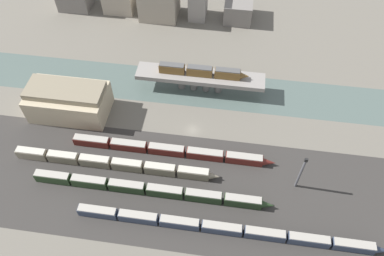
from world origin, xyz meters
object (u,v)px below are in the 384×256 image
at_px(train_on_bridge, 202,71).
at_px(train_yard_far, 114,164).
at_px(warehouse_building, 69,101).
at_px(signal_tower, 301,173).
at_px(train_yard_near, 226,229).
at_px(train_yard_mid, 150,190).
at_px(train_yard_outer, 171,150).

bearing_deg(train_on_bridge, train_yard_far, -121.24).
height_order(warehouse_building, signal_tower, signal_tower).
height_order(train_yard_near, train_yard_far, train_yard_far).
bearing_deg(signal_tower, warehouse_building, 165.90).
xyz_separation_m(train_yard_mid, train_yard_far, (-13.64, 7.84, 0.04)).
bearing_deg(warehouse_building, train_yard_mid, -39.38).
relative_size(train_yard_mid, warehouse_building, 2.74).
bearing_deg(train_yard_near, train_on_bridge, 104.03).
bearing_deg(train_yard_far, train_on_bridge, 58.76).
xyz_separation_m(warehouse_building, signal_tower, (82.33, -20.67, 2.04)).
distance_m(train_on_bridge, signal_tower, 52.74).
height_order(train_yard_near, train_yard_mid, train_yard_mid).
bearing_deg(warehouse_building, train_yard_far, -44.13).
bearing_deg(train_yard_mid, train_yard_outer, 75.72).
distance_m(warehouse_building, signal_tower, 84.91).
distance_m(train_yard_mid, signal_tower, 47.42).
xyz_separation_m(train_on_bridge, signal_tower, (35.39, -39.08, -1.56)).
bearing_deg(train_yard_near, warehouse_building, 147.36).
bearing_deg(train_on_bridge, train_yard_mid, -102.63).
relative_size(train_on_bridge, train_yard_near, 0.37).
height_order(train_on_bridge, train_yard_far, train_on_bridge).
relative_size(train_yard_far, warehouse_building, 2.46).
xyz_separation_m(train_yard_far, warehouse_building, (-22.52, 21.85, 3.93)).
bearing_deg(train_yard_near, train_yard_outer, 129.56).
xyz_separation_m(train_on_bridge, warehouse_building, (-46.94, -18.41, -3.60)).
bearing_deg(train_yard_near, train_yard_mid, 159.12).
distance_m(train_yard_far, signal_tower, 60.11).
height_order(train_on_bridge, train_yard_mid, train_on_bridge).
bearing_deg(train_yard_near, train_yard_far, 155.81).
bearing_deg(train_yard_outer, train_yard_mid, -104.28).
xyz_separation_m(train_yard_far, train_yard_outer, (17.70, 8.13, -0.28)).
bearing_deg(train_on_bridge, warehouse_building, -158.59).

